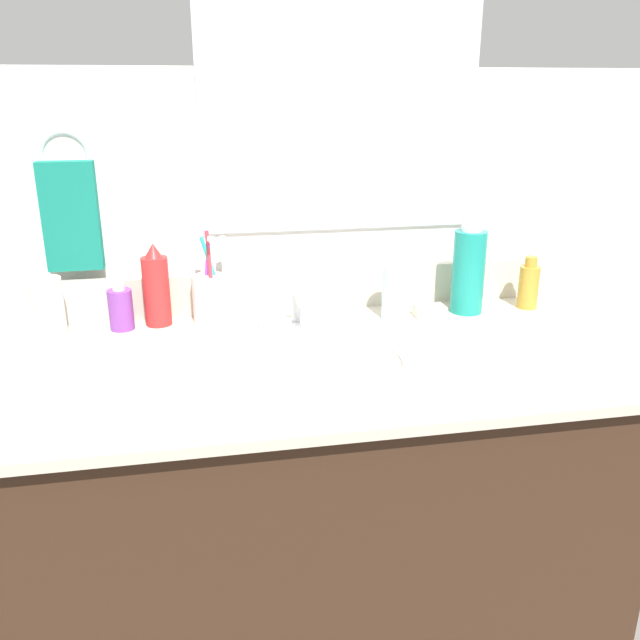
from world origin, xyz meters
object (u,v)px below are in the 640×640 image
(faucet, at_px, (298,314))
(bottle_oil_amber, at_px, (529,285))
(bottle_mouthwash_teal, at_px, (469,269))
(soap_bar, at_px, (429,311))
(hand_towel, at_px, (71,216))
(cup_white_ceramic, at_px, (211,297))
(bottle_cream_purple, at_px, (121,308))
(bottle_gel_clear, at_px, (394,292))
(bottle_spray_red, at_px, (156,288))
(bottle_lotion_white, at_px, (48,305))

(faucet, bearing_deg, bottle_oil_amber, 3.44)
(bottle_mouthwash_teal, height_order, soap_bar, bottle_mouthwash_teal)
(hand_towel, relative_size, bottle_mouthwash_teal, 1.02)
(cup_white_ceramic, bearing_deg, hand_towel, 165.47)
(bottle_oil_amber, xyz_separation_m, bottle_cream_purple, (-0.88, 0.03, -0.01))
(bottle_mouthwash_teal, height_order, bottle_gel_clear, bottle_mouthwash_teal)
(bottle_gel_clear, xyz_separation_m, bottle_spray_red, (-0.49, 0.06, 0.02))
(bottle_oil_amber, distance_m, bottle_spray_red, 0.81)
(faucet, distance_m, bottle_spray_red, 0.30)
(bottle_cream_purple, distance_m, bottle_gel_clear, 0.57)
(bottle_gel_clear, distance_m, cup_white_ceramic, 0.39)
(bottle_lotion_white, relative_size, bottle_spray_red, 0.81)
(bottle_spray_red, height_order, soap_bar, bottle_spray_red)
(bottle_gel_clear, height_order, soap_bar, bottle_gel_clear)
(hand_towel, height_order, bottle_cream_purple, hand_towel)
(faucet, height_order, cup_white_ceramic, cup_white_ceramic)
(faucet, xyz_separation_m, cup_white_ceramic, (-0.17, 0.07, 0.03))
(bottle_lotion_white, bearing_deg, bottle_oil_amber, -0.70)
(bottle_spray_red, xyz_separation_m, cup_white_ceramic, (0.11, -0.00, -0.03))
(bottle_spray_red, bearing_deg, bottle_lotion_white, -171.97)
(bottle_mouthwash_teal, relative_size, bottle_cream_purple, 2.13)
(bottle_gel_clear, relative_size, bottle_spray_red, 0.76)
(soap_bar, bearing_deg, bottle_gel_clear, 177.43)
(bottle_lotion_white, distance_m, bottle_spray_red, 0.21)
(bottle_oil_amber, xyz_separation_m, bottle_lotion_white, (-1.01, 0.01, 0.01))
(faucet, bearing_deg, hand_towel, 162.47)
(bottle_spray_red, bearing_deg, hand_towel, 157.40)
(bottle_mouthwash_teal, bearing_deg, faucet, -175.44)
(bottle_spray_red, distance_m, cup_white_ceramic, 0.11)
(faucet, bearing_deg, soap_bar, 2.80)
(hand_towel, xyz_separation_m, faucet, (0.44, -0.14, -0.19))
(bottle_oil_amber, xyz_separation_m, cup_white_ceramic, (-0.70, 0.04, 0.00))
(bottle_oil_amber, relative_size, bottle_mouthwash_teal, 0.55)
(soap_bar, bearing_deg, cup_white_ceramic, 173.09)
(hand_towel, distance_m, bottle_lotion_white, 0.19)
(faucet, bearing_deg, bottle_lotion_white, 174.86)
(bottle_lotion_white, xyz_separation_m, cup_white_ceramic, (0.32, 0.03, -0.01))
(bottle_mouthwash_teal, distance_m, cup_white_ceramic, 0.56)
(hand_towel, bearing_deg, soap_bar, -9.75)
(bottle_cream_purple, distance_m, soap_bar, 0.65)
(hand_towel, xyz_separation_m, soap_bar, (0.73, -0.13, -0.21))
(bottle_mouthwash_teal, bearing_deg, bottle_cream_purple, 177.82)
(faucet, xyz_separation_m, bottle_spray_red, (-0.28, 0.07, 0.05))
(hand_towel, relative_size, bottle_gel_clear, 1.69)
(bottle_cream_purple, xyz_separation_m, bottle_lotion_white, (-0.13, -0.01, 0.02))
(faucet, xyz_separation_m, bottle_oil_amber, (0.53, 0.03, 0.02))
(bottle_cream_purple, xyz_separation_m, cup_white_ceramic, (0.18, 0.01, 0.01))
(bottle_mouthwash_teal, bearing_deg, soap_bar, -169.86)
(bottle_cream_purple, relative_size, bottle_gel_clear, 0.77)
(bottle_gel_clear, distance_m, soap_bar, 0.09)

